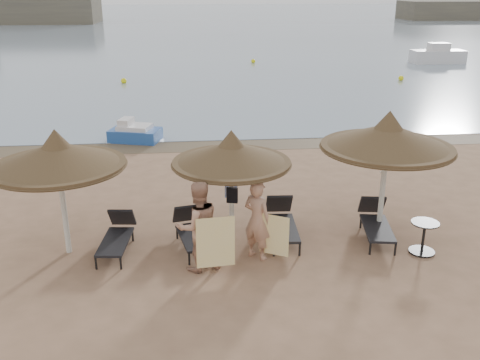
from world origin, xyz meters
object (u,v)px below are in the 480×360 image
object	(u,v)px
palapa_right	(388,137)
pedal_boat	(135,133)
lounger_far_left	(117,235)
lounger_far_right	(376,221)
palapa_left	(57,156)
lounger_near_left	(191,230)
palapa_center	(231,154)
person_left	(198,219)
person_right	(257,214)
lounger_near_right	(282,221)
side_table	(423,238)

from	to	relation	value
palapa_right	pedal_boat	distance (m)	11.49
lounger_far_left	lounger_far_right	distance (m)	6.26
palapa_left	lounger_near_left	xyz separation A→B (m)	(2.85, 0.14, -1.99)
palapa_center	lounger_far_right	size ratio (longest dim) A/B	1.42
lounger_far_right	pedal_boat	xyz separation A→B (m)	(-6.68, 9.10, -0.05)
lounger_near_left	person_left	bearing A→B (deg)	-94.57
lounger_far_left	person_right	xyz separation A→B (m)	(3.21, -0.73, 0.72)
palapa_right	lounger_near_right	xyz separation A→B (m)	(-2.44, 0.11, -2.10)
lounger_far_right	person_right	size ratio (longest dim) A/B	0.91
palapa_right	lounger_far_right	xyz separation A→B (m)	(-0.13, -0.10, -2.11)
lounger_far_left	lounger_near_right	size ratio (longest dim) A/B	0.93
palapa_right	lounger_far_right	size ratio (longest dim) A/B	1.60
lounger_near_left	person_left	distance (m)	1.45
palapa_center	lounger_near_right	xyz separation A→B (m)	(1.24, 0.14, -1.81)
pedal_boat	lounger_far_left	bearing A→B (deg)	-71.34
palapa_right	palapa_center	bearing A→B (deg)	-179.58
palapa_right	lounger_near_left	world-z (taller)	palapa_right
lounger_far_left	lounger_near_left	bearing A→B (deg)	8.00
lounger_near_right	person_right	xyz separation A→B (m)	(-0.74, -1.05, 0.69)
person_right	lounger_near_left	bearing A→B (deg)	13.38
lounger_far_right	lounger_far_left	bearing A→B (deg)	-170.05
palapa_center	lounger_near_left	distance (m)	2.09
lounger_near_left	person_right	world-z (taller)	person_right
palapa_right	lounger_near_right	size ratio (longest dim) A/B	1.58
palapa_center	person_right	distance (m)	1.53
lounger_far_right	person_right	world-z (taller)	person_right
palapa_left	side_table	size ratio (longest dim) A/B	3.88
palapa_left	person_right	size ratio (longest dim) A/B	1.38
palapa_right	lounger_far_left	world-z (taller)	palapa_right
pedal_boat	side_table	bearing A→B (deg)	-37.36
palapa_center	lounger_far_left	world-z (taller)	palapa_center
lounger_far_right	person_left	xyz separation A→B (m)	(-4.37, -1.22, 0.80)
palapa_center	palapa_right	xyz separation A→B (m)	(3.68, 0.03, 0.29)
palapa_center	lounger_far_left	bearing A→B (deg)	-176.23
lounger_near_right	side_table	world-z (taller)	lounger_near_right
lounger_near_right	person_right	bearing A→B (deg)	-122.53
lounger_near_left	side_table	distance (m)	5.41
lounger_near_left	pedal_boat	size ratio (longest dim) A/B	0.88
palapa_right	person_right	size ratio (longest dim) A/B	1.46
lounger_far_right	person_left	world-z (taller)	person_left
palapa_center	lounger_near_left	bearing A→B (deg)	-173.83
palapa_center	pedal_boat	xyz separation A→B (m)	(-3.13, 9.03, -1.88)
palapa_center	lounger_near_right	distance (m)	2.20
palapa_left	lounger_near_left	distance (m)	3.48
palapa_left	palapa_right	world-z (taller)	palapa_right
palapa_right	lounger_far_left	size ratio (longest dim) A/B	1.70
palapa_left	palapa_right	distance (m)	7.52
person_left	lounger_far_right	bearing A→B (deg)	178.10
lounger_far_left	pedal_boat	xyz separation A→B (m)	(-0.42, 9.21, -0.03)
palapa_left	lounger_near_right	size ratio (longest dim) A/B	1.49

